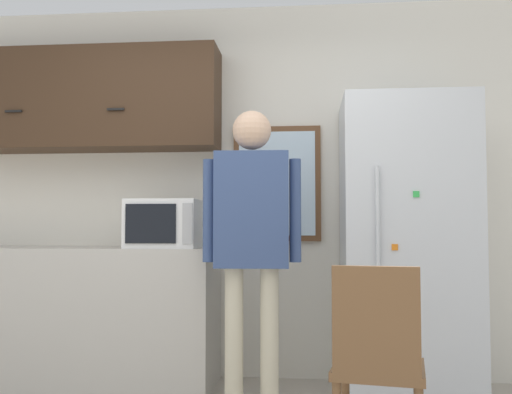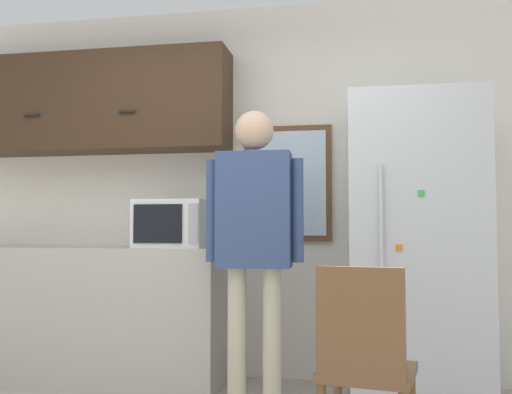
# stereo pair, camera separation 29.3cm
# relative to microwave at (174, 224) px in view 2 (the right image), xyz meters

# --- Properties ---
(back_wall) EXTENTS (6.00, 0.06, 2.70)m
(back_wall) POSITION_rel_microwave_xyz_m (0.43, 0.42, 0.25)
(back_wall) COLOR silver
(back_wall) RESTS_ON ground_plane
(counter) EXTENTS (2.09, 0.62, 0.94)m
(counter) POSITION_rel_microwave_xyz_m (-0.73, 0.08, -0.63)
(counter) COLOR #BCB7AD
(counter) RESTS_ON ground_plane
(upper_cabinets) EXTENTS (2.09, 0.37, 0.72)m
(upper_cabinets) POSITION_rel_microwave_xyz_m (-0.73, 0.21, 0.89)
(upper_cabinets) COLOR #3D2819
(microwave) EXTENTS (0.46, 0.42, 0.32)m
(microwave) POSITION_rel_microwave_xyz_m (0.00, 0.00, 0.00)
(microwave) COLOR white
(microwave) RESTS_ON counter
(person) EXTENTS (0.59, 0.24, 1.77)m
(person) POSITION_rel_microwave_xyz_m (0.61, -0.33, -0.00)
(person) COLOR beige
(person) RESTS_ON ground_plane
(refrigerator) EXTENTS (0.81, 0.72, 1.90)m
(refrigerator) POSITION_rel_microwave_xyz_m (1.58, 0.03, -0.15)
(refrigerator) COLOR silver
(refrigerator) RESTS_ON ground_plane
(chair) EXTENTS (0.46, 0.46, 0.91)m
(chair) POSITION_rel_microwave_xyz_m (1.25, -1.15, -0.60)
(chair) COLOR brown
(chair) RESTS_ON ground_plane
(window) EXTENTS (0.63, 0.05, 0.83)m
(window) POSITION_rel_microwave_xyz_m (0.72, 0.37, 0.29)
(window) COLOR brown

